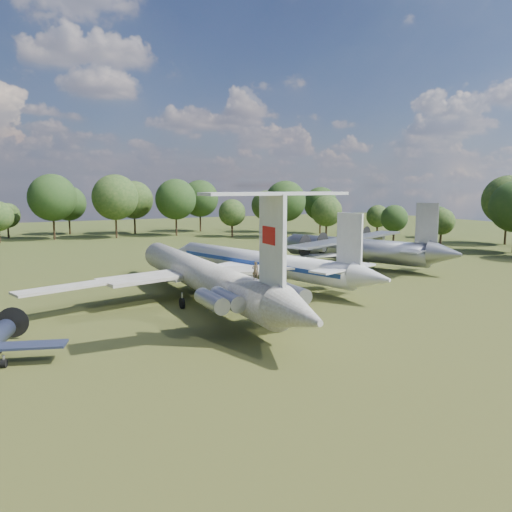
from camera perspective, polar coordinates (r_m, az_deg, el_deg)
name	(u,v)px	position (r m, az deg, el deg)	size (l,w,h in m)	color
ground	(170,307)	(57.31, -9.81, -5.75)	(300.00, 300.00, 0.00)	#234216
il62_airliner	(201,281)	(58.64, -6.30, -2.82)	(40.01, 52.02, 5.10)	silver
tu104_jet	(260,267)	(70.37, 0.42, -1.24)	(32.96, 43.94, 4.39)	silver
an12_transport	(355,252)	(85.99, 11.28, 0.42)	(32.46, 36.27, 4.77)	#96999E
person_on_il62	(255,271)	(45.11, -0.07, -1.68)	(0.60, 0.40, 1.66)	olive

